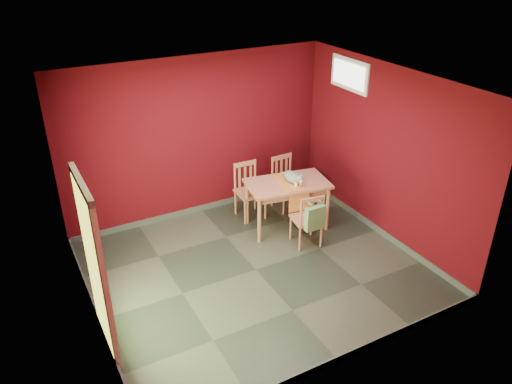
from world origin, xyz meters
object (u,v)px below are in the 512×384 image
tote_bag (315,218)px  cat (293,175)px  chair_far_right (286,182)px  chair_near (308,219)px  chair_far_left (249,190)px  picture_frame (322,185)px  dining_table (287,188)px

tote_bag → cat: 0.89m
chair_far_right → chair_near: size_ratio=1.05×
chair_far_left → picture_frame: chair_far_left is taller
chair_far_left → picture_frame: 1.55m
cat → chair_far_left: bearing=115.5°
chair_far_left → picture_frame: size_ratio=2.18×
chair_far_right → chair_near: (-0.35, -1.22, -0.02)m
chair_far_right → tote_bag: size_ratio=2.11×
chair_far_left → chair_near: chair_far_left is taller
cat → picture_frame: (1.08, 0.65, -0.71)m
dining_table → chair_near: size_ratio=1.56×
picture_frame → cat: bearing=-148.8°
chair_near → chair_far_right: bearing=73.9°
chair_near → picture_frame: (1.17, 1.25, -0.25)m
tote_bag → picture_frame: 1.93m
chair_far_right → cat: size_ratio=2.05×
chair_near → picture_frame: 1.73m
chair_far_right → tote_bag: bearing=-104.6°
cat → dining_table: bearing=160.0°
dining_table → picture_frame: (1.16, 0.64, -0.50)m
chair_near → cat: size_ratio=1.96×
cat → picture_frame: size_ratio=1.04×
chair_near → tote_bag: 0.25m
picture_frame → tote_bag: bearing=-129.0°
dining_table → picture_frame: dining_table is taller
chair_far_left → chair_far_right: 0.71m
cat → picture_frame: bearing=21.4°
dining_table → picture_frame: 1.41m
chair_far_right → cat: 0.80m
tote_bag → chair_far_right: bearing=75.4°
dining_table → chair_far_left: (-0.37, 0.62, -0.22)m
picture_frame → chair_far_right: bearing=-177.2°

